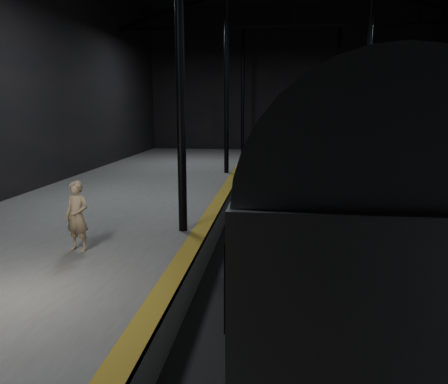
# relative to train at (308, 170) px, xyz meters

# --- Properties ---
(ground) EXTENTS (44.00, 44.00, 0.00)m
(ground) POSITION_rel_train_xyz_m (0.00, 3.59, -2.89)
(ground) COLOR black
(ground) RESTS_ON ground
(platform_left) EXTENTS (9.00, 43.80, 1.00)m
(platform_left) POSITION_rel_train_xyz_m (-7.50, 3.59, -2.39)
(platform_left) COLOR #4F4F4D
(platform_left) RESTS_ON ground
(tactile_strip) EXTENTS (0.50, 43.80, 0.01)m
(tactile_strip) POSITION_rel_train_xyz_m (-3.25, 3.59, -1.89)
(tactile_strip) COLOR olive
(tactile_strip) RESTS_ON platform_left
(track) EXTENTS (2.40, 43.00, 0.24)m
(track) POSITION_rel_train_xyz_m (0.00, 3.59, -2.82)
(track) COLOR #3F3328
(track) RESTS_ON ground
(train) EXTENTS (2.91, 19.40, 5.19)m
(train) POSITION_rel_train_xyz_m (0.00, 0.00, 0.00)
(train) COLOR #9EA1A5
(train) RESTS_ON ground
(woman) EXTENTS (0.77, 0.60, 1.89)m
(woman) POSITION_rel_train_xyz_m (-6.16, -2.62, -0.95)
(woman) COLOR #987F5D
(woman) RESTS_ON platform_left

